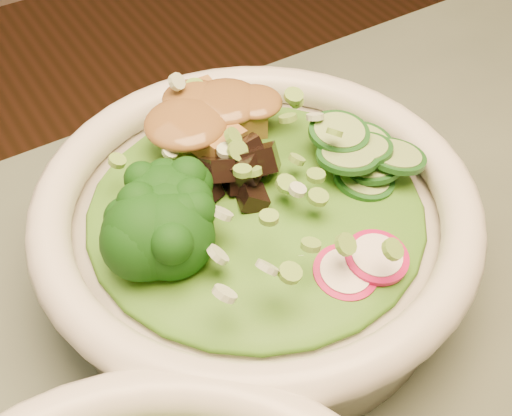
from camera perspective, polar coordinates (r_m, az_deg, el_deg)
salad_bowl at (r=0.46m, az=-0.00°, el=-1.76°), size 0.28×0.28×0.08m
lettuce_bed at (r=0.45m, az=0.00°, el=0.09°), size 0.21×0.21×0.03m
broccoli_florets at (r=0.41m, az=-7.59°, el=-1.90°), size 0.10×0.09×0.05m
radish_slices at (r=0.41m, az=5.56°, el=-5.31°), size 0.12×0.07×0.02m
cucumber_slices at (r=0.47m, az=7.27°, el=4.26°), size 0.09×0.09×0.04m
mushroom_heap at (r=0.44m, az=-0.87°, el=2.44°), size 0.09×0.09×0.04m
tofu_cubes at (r=0.48m, az=-4.00°, el=6.07°), size 0.11×0.08×0.04m
peanut_sauce at (r=0.47m, az=-4.08°, el=7.34°), size 0.07×0.06×0.02m
scallion_garnish at (r=0.43m, az=0.00°, el=2.46°), size 0.20×0.20×0.03m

